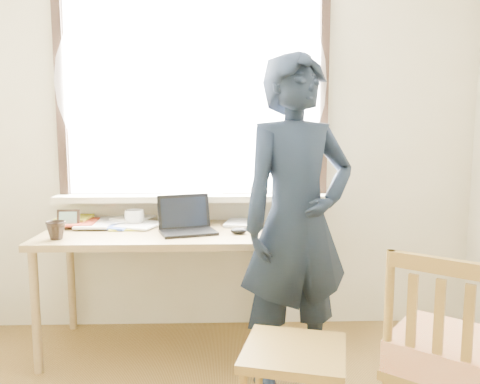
{
  "coord_description": "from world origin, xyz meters",
  "views": [
    {
      "loc": [
        0.02,
        -1.24,
        1.38
      ],
      "look_at": [
        0.09,
        0.95,
        1.09
      ],
      "focal_mm": 35.0,
      "sensor_mm": 36.0,
      "label": 1
    }
  ],
  "objects_px": {
    "mug_dark": "(56,230)",
    "person": "(297,223)",
    "laptop": "(186,223)",
    "mug_white": "(135,218)",
    "side_chair": "(447,356)",
    "desk": "(159,243)",
    "work_chair": "(294,363)"
  },
  "relations": [
    {
      "from": "side_chair",
      "to": "person",
      "type": "bearing_deg",
      "value": 125.39
    },
    {
      "from": "laptop",
      "to": "mug_dark",
      "type": "bearing_deg",
      "value": -166.54
    },
    {
      "from": "laptop",
      "to": "mug_dark",
      "type": "distance_m",
      "value": 0.75
    },
    {
      "from": "side_chair",
      "to": "person",
      "type": "height_order",
      "value": "person"
    },
    {
      "from": "desk",
      "to": "mug_dark",
      "type": "relative_size",
      "value": 12.69
    },
    {
      "from": "person",
      "to": "work_chair",
      "type": "bearing_deg",
      "value": -118.65
    },
    {
      "from": "mug_dark",
      "to": "work_chair",
      "type": "bearing_deg",
      "value": -30.39
    },
    {
      "from": "laptop",
      "to": "person",
      "type": "xyz_separation_m",
      "value": [
        0.62,
        -0.39,
        0.08
      ]
    },
    {
      "from": "side_chair",
      "to": "person",
      "type": "relative_size",
      "value": 0.52
    },
    {
      "from": "mug_dark",
      "to": "side_chair",
      "type": "xyz_separation_m",
      "value": [
        1.86,
        -0.92,
        -0.33
      ]
    },
    {
      "from": "desk",
      "to": "side_chair",
      "type": "bearing_deg",
      "value": -41.01
    },
    {
      "from": "laptop",
      "to": "person",
      "type": "relative_size",
      "value": 0.22
    },
    {
      "from": "desk",
      "to": "laptop",
      "type": "xyz_separation_m",
      "value": [
        0.17,
        -0.03,
        0.13
      ]
    },
    {
      "from": "mug_dark",
      "to": "mug_white",
      "type": "bearing_deg",
      "value": 46.36
    },
    {
      "from": "desk",
      "to": "side_chair",
      "type": "distance_m",
      "value": 1.73
    },
    {
      "from": "laptop",
      "to": "mug_white",
      "type": "bearing_deg",
      "value": 149.03
    },
    {
      "from": "laptop",
      "to": "mug_white",
      "type": "xyz_separation_m",
      "value": [
        -0.36,
        0.22,
        -0.0
      ]
    },
    {
      "from": "mug_white",
      "to": "person",
      "type": "xyz_separation_m",
      "value": [
        0.98,
        -0.6,
        0.08
      ]
    },
    {
      "from": "side_chair",
      "to": "work_chair",
      "type": "bearing_deg",
      "value": 163.3
    },
    {
      "from": "desk",
      "to": "person",
      "type": "bearing_deg",
      "value": -27.98
    },
    {
      "from": "laptop",
      "to": "side_chair",
      "type": "bearing_deg",
      "value": -44.22
    },
    {
      "from": "laptop",
      "to": "side_chair",
      "type": "height_order",
      "value": "laptop"
    },
    {
      "from": "mug_dark",
      "to": "side_chair",
      "type": "distance_m",
      "value": 2.1
    },
    {
      "from": "work_chair",
      "to": "person",
      "type": "distance_m",
      "value": 0.75
    },
    {
      "from": "mug_dark",
      "to": "person",
      "type": "bearing_deg",
      "value": -8.98
    },
    {
      "from": "mug_white",
      "to": "side_chair",
      "type": "distance_m",
      "value": 2.01
    },
    {
      "from": "mug_dark",
      "to": "person",
      "type": "distance_m",
      "value": 1.37
    },
    {
      "from": "laptop",
      "to": "work_chair",
      "type": "relative_size",
      "value": 0.74
    },
    {
      "from": "mug_dark",
      "to": "person",
      "type": "height_order",
      "value": "person"
    },
    {
      "from": "laptop",
      "to": "person",
      "type": "height_order",
      "value": "person"
    },
    {
      "from": "mug_white",
      "to": "mug_dark",
      "type": "xyz_separation_m",
      "value": [
        -0.37,
        -0.39,
        0.0
      ]
    },
    {
      "from": "desk",
      "to": "mug_dark",
      "type": "bearing_deg",
      "value": -159.36
    }
  ]
}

